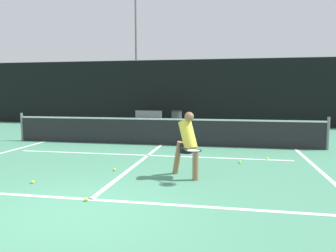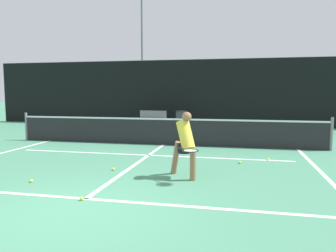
% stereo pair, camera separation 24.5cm
% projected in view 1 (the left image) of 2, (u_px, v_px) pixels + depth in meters
% --- Properties ---
extents(ground_plane, '(100.00, 100.00, 0.00)m').
position_uv_depth(ground_plane, '(77.00, 210.00, 5.22)').
color(ground_plane, '#427F60').
extents(court_baseline_near, '(11.00, 0.10, 0.01)m').
position_uv_depth(court_baseline_near, '(90.00, 199.00, 5.72)').
color(court_baseline_near, white).
rests_on(court_baseline_near, ground).
extents(court_service_line, '(8.25, 0.10, 0.01)m').
position_uv_depth(court_service_line, '(148.00, 155.00, 9.70)').
color(court_service_line, white).
rests_on(court_service_line, ground).
extents(court_center_mark, '(0.10, 6.06, 0.01)m').
position_uv_depth(court_center_mark, '(138.00, 163.00, 8.68)').
color(court_center_mark, white).
rests_on(court_center_mark, ground).
extents(court_sideline_right, '(0.10, 7.06, 0.01)m').
position_uv_depth(court_sideline_right, '(320.00, 170.00, 7.84)').
color(court_sideline_right, white).
rests_on(court_sideline_right, ground).
extents(net, '(11.09, 0.09, 1.07)m').
position_uv_depth(net, '(162.00, 131.00, 11.59)').
color(net, slate).
rests_on(net, ground).
extents(fence_back, '(24.00, 0.06, 3.68)m').
position_uv_depth(fence_back, '(187.00, 93.00, 18.28)').
color(fence_back, black).
rests_on(fence_back, ground).
extents(player_practicing, '(0.84, 1.11, 1.45)m').
position_uv_depth(player_practicing, '(187.00, 142.00, 7.12)').
color(player_practicing, '#8C6042').
rests_on(player_practicing, ground).
extents(tennis_ball_scattered_0, '(0.07, 0.07, 0.07)m').
position_uv_depth(tennis_ball_scattered_0, '(240.00, 162.00, 8.64)').
color(tennis_ball_scattered_0, '#D1E033').
rests_on(tennis_ball_scattered_0, ground).
extents(tennis_ball_scattered_1, '(0.07, 0.07, 0.07)m').
position_uv_depth(tennis_ball_scattered_1, '(86.00, 199.00, 5.64)').
color(tennis_ball_scattered_1, '#D1E033').
rests_on(tennis_ball_scattered_1, ground).
extents(tennis_ball_scattered_2, '(0.07, 0.07, 0.07)m').
position_uv_depth(tennis_ball_scattered_2, '(267.00, 159.00, 9.08)').
color(tennis_ball_scattered_2, '#D1E033').
rests_on(tennis_ball_scattered_2, ground).
extents(tennis_ball_scattered_3, '(0.07, 0.07, 0.07)m').
position_uv_depth(tennis_ball_scattered_3, '(114.00, 169.00, 7.80)').
color(tennis_ball_scattered_3, '#D1E033').
rests_on(tennis_ball_scattered_3, ground).
extents(tennis_ball_scattered_4, '(0.07, 0.07, 0.07)m').
position_uv_depth(tennis_ball_scattered_4, '(33.00, 182.00, 6.72)').
color(tennis_ball_scattered_4, '#D1E033').
rests_on(tennis_ball_scattered_4, ground).
extents(courtside_bench, '(1.54, 0.53, 0.86)m').
position_uv_depth(courtside_bench, '(148.00, 118.00, 17.67)').
color(courtside_bench, slate).
rests_on(courtside_bench, ground).
extents(trash_bin, '(0.58, 0.58, 0.87)m').
position_uv_depth(trash_bin, '(177.00, 119.00, 17.51)').
color(trash_bin, '#3F3F42').
rests_on(trash_bin, ground).
extents(parked_car, '(1.77, 4.65, 1.40)m').
position_uv_depth(parked_car, '(142.00, 110.00, 23.20)').
color(parked_car, silver).
rests_on(parked_car, ground).
extents(floodlight_mast, '(1.10, 0.24, 10.28)m').
position_uv_depth(floodlight_mast, '(136.00, 32.00, 24.66)').
color(floodlight_mast, slate).
rests_on(floodlight_mast, ground).
extents(tree_west, '(2.94, 2.94, 3.47)m').
position_uv_depth(tree_west, '(246.00, 76.00, 22.11)').
color(tree_west, brown).
rests_on(tree_west, ground).
extents(building_far, '(36.00, 2.40, 5.27)m').
position_uv_depth(building_far, '(209.00, 85.00, 37.43)').
color(building_far, beige).
rests_on(building_far, ground).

